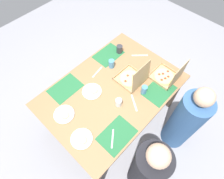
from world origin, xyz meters
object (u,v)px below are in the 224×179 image
at_px(plate_near_left, 92,91).
at_px(cup_dark, 119,102).
at_px(plate_middle, 64,115).
at_px(cup_spare, 144,90).
at_px(plate_near_right, 82,139).
at_px(pizza_box_edge_far, 167,76).
at_px(cup_clear_left, 112,64).
at_px(pizza_box_corner_left, 132,78).
at_px(cup_clear_right, 119,49).
at_px(diner_right_seat, 147,169).
at_px(diner_left_seat, 185,121).

height_order(plate_near_left, cup_dark, cup_dark).
distance_m(plate_middle, cup_spare, 0.90).
distance_m(plate_near_right, plate_middle, 0.33).
bearing_deg(pizza_box_edge_far, plate_middle, -24.17).
xyz_separation_m(plate_near_left, cup_clear_left, (-0.42, -0.09, 0.04)).
bearing_deg(plate_near_right, cup_clear_left, -154.13).
xyz_separation_m(plate_near_left, cup_spare, (-0.39, 0.42, 0.04)).
bearing_deg(plate_middle, plate_near_right, 81.82).
xyz_separation_m(pizza_box_corner_left, cup_clear_right, (-0.24, -0.42, 0.00)).
relative_size(plate_middle, cup_spare, 1.99).
bearing_deg(pizza_box_corner_left, plate_middle, -15.83).
xyz_separation_m(plate_near_left, cup_dark, (-0.09, 0.33, 0.04)).
bearing_deg(cup_spare, plate_middle, -28.48).
relative_size(plate_near_right, plate_near_left, 0.98).
distance_m(pizza_box_corner_left, diner_right_seat, 0.98).
distance_m(plate_near_left, diner_left_seat, 1.11).
distance_m(pizza_box_corner_left, cup_spare, 0.20).
height_order(pizza_box_edge_far, cup_spare, pizza_box_edge_far).
relative_size(pizza_box_edge_far, pizza_box_corner_left, 0.96).
bearing_deg(diner_left_seat, diner_right_seat, 0.00).
distance_m(cup_clear_left, diner_left_seat, 1.08).
height_order(plate_near_left, diner_left_seat, diner_left_seat).
height_order(cup_spare, cup_clear_right, cup_spare).
bearing_deg(cup_clear_right, diner_left_seat, 83.32).
bearing_deg(plate_middle, pizza_box_corner_left, 164.17).
xyz_separation_m(cup_dark, cup_clear_left, (-0.33, -0.42, 0.01)).
xyz_separation_m(pizza_box_edge_far, plate_near_right, (1.17, -0.18, -0.04)).
height_order(pizza_box_corner_left, plate_middle, pizza_box_corner_left).
relative_size(cup_spare, cup_clear_right, 1.04).
bearing_deg(cup_dark, pizza_box_corner_left, -164.24).
relative_size(plate_near_left, diner_left_seat, 0.19).
bearing_deg(plate_near_left, diner_left_seat, 119.15).
bearing_deg(plate_near_right, plate_near_left, -143.87).
distance_m(plate_middle, cup_clear_right, 1.08).
bearing_deg(pizza_box_corner_left, cup_spare, 80.11).
xyz_separation_m(cup_spare, diner_left_seat, (-0.14, 0.53, -0.26)).
xyz_separation_m(pizza_box_edge_far, cup_spare, (0.33, -0.08, 0.01)).
relative_size(cup_dark, diner_right_seat, 0.08).
relative_size(plate_near_left, cup_clear_right, 2.08).
distance_m(cup_dark, cup_spare, 0.32).
bearing_deg(plate_near_left, cup_spare, 132.86).
xyz_separation_m(plate_near_right, plate_middle, (-0.05, -0.33, -0.00)).
xyz_separation_m(cup_clear_left, diner_left_seat, (-0.11, 1.05, -0.26)).
relative_size(pizza_box_edge_far, cup_spare, 2.92).
distance_m(cup_spare, cup_clear_right, 0.67).
bearing_deg(cup_clear_right, plate_near_left, 15.84).
height_order(pizza_box_corner_left, cup_clear_left, pizza_box_corner_left).
bearing_deg(cup_dark, cup_spare, 162.33).
height_order(cup_dark, diner_right_seat, diner_right_seat).
height_order(plate_near_right, cup_dark, cup_dark).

